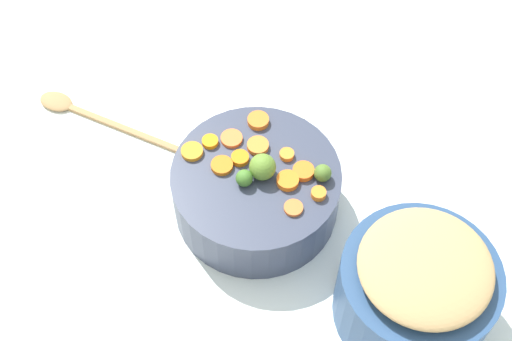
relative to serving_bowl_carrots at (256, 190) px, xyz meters
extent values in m
cube|color=white|center=(-0.02, 0.05, -0.06)|extent=(2.40, 2.40, 0.02)
cylinder|color=#363D52|center=(0.00, 0.00, 0.00)|extent=(0.28, 0.28, 0.10)
cylinder|color=navy|center=(0.05, -0.31, 0.02)|extent=(0.24, 0.24, 0.14)
ellipsoid|color=tan|center=(0.05, -0.31, 0.11)|extent=(0.20, 0.20, 0.04)
cylinder|color=orange|center=(0.00, -0.09, 0.05)|extent=(0.04, 0.04, 0.01)
cylinder|color=orange|center=(-0.05, 0.10, 0.05)|extent=(0.05, 0.05, 0.01)
cylinder|color=orange|center=(-0.03, 0.05, 0.06)|extent=(0.05, 0.05, 0.01)
cylinder|color=orange|center=(0.06, -0.01, 0.06)|extent=(0.03, 0.03, 0.01)
cylinder|color=orange|center=(-0.01, 0.10, 0.06)|extent=(0.04, 0.04, 0.01)
cylinder|color=orange|center=(0.05, -0.10, 0.06)|extent=(0.03, 0.03, 0.01)
cylinder|color=orange|center=(0.07, 0.08, 0.06)|extent=(0.05, 0.05, 0.01)
cylinder|color=orange|center=(0.04, 0.04, 0.06)|extent=(0.04, 0.04, 0.01)
cylinder|color=orange|center=(0.06, -0.05, 0.06)|extent=(0.05, 0.05, 0.01)
cylinder|color=orange|center=(0.03, -0.05, 0.06)|extent=(0.05, 0.05, 0.01)
cylinder|color=orange|center=(0.02, 0.08, 0.05)|extent=(0.05, 0.05, 0.01)
cylinder|color=orange|center=(0.00, 0.04, 0.06)|extent=(0.04, 0.04, 0.01)
sphere|color=#4F712A|center=(0.07, -0.08, 0.07)|extent=(0.03, 0.03, 0.03)
sphere|color=#42752A|center=(-0.03, 0.00, 0.06)|extent=(0.03, 0.03, 0.03)
sphere|color=olive|center=(0.01, -0.01, 0.07)|extent=(0.04, 0.04, 0.04)
cube|color=#A67F4F|center=(-0.07, 0.29, -0.05)|extent=(0.11, 0.25, 0.01)
ellipsoid|color=#A67F4F|center=(-0.13, 0.43, -0.04)|extent=(0.07, 0.08, 0.01)
camera|label=1|loc=(-0.44, -0.49, 1.04)|focal=50.88mm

